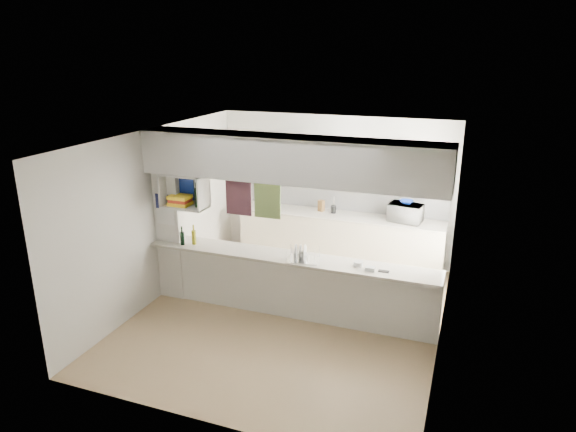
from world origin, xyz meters
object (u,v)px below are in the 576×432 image
at_px(dish_rack, 303,254).
at_px(wine_bottles, 188,237).
at_px(microwave, 406,213).
at_px(bowl, 406,202).

relative_size(dish_rack, wine_bottles, 1.56).
relative_size(microwave, bowl, 2.42).
bearing_deg(bowl, dish_rack, -116.01).
bearing_deg(dish_rack, wine_bottles, 172.82).
distance_m(microwave, dish_rack, 2.43).
bearing_deg(wine_bottles, bowl, 37.95).
distance_m(dish_rack, wine_bottles, 1.78).
xyz_separation_m(bowl, dish_rack, (-1.08, -2.21, -0.24)).
height_order(microwave, dish_rack, microwave).
bearing_deg(microwave, wine_bottles, 47.50).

